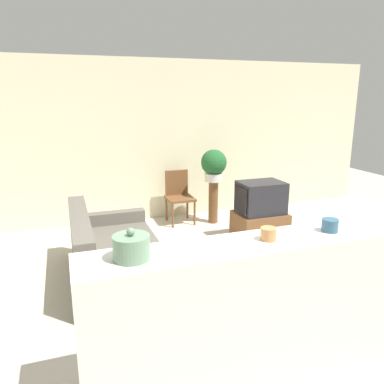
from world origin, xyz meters
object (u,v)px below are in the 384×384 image
object	(u,v)px
couch	(113,257)
television	(261,198)
decorative_bowl	(131,247)
potted_plant	(214,164)
wooden_chair	(179,194)

from	to	relation	value
couch	television	distance (m)	2.31
decorative_bowl	potted_plant	bearing A→B (deg)	59.91
couch	television	bearing A→B (deg)	13.01
couch	potted_plant	distance (m)	2.52
couch	decorative_bowl	distance (m)	2.12
decorative_bowl	wooden_chair	bearing A→B (deg)	68.42
television	potted_plant	world-z (taller)	potted_plant
television	decorative_bowl	bearing A→B (deg)	-133.60
couch	wooden_chair	size ratio (longest dim) A/B	1.99
television	potted_plant	bearing A→B (deg)	108.63
television	couch	bearing A→B (deg)	-166.99
couch	television	world-z (taller)	television
potted_plant	decorative_bowl	bearing A→B (deg)	-120.09
decorative_bowl	television	bearing A→B (deg)	46.40
wooden_chair	potted_plant	xyz separation A→B (m)	(0.53, -0.24, 0.52)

